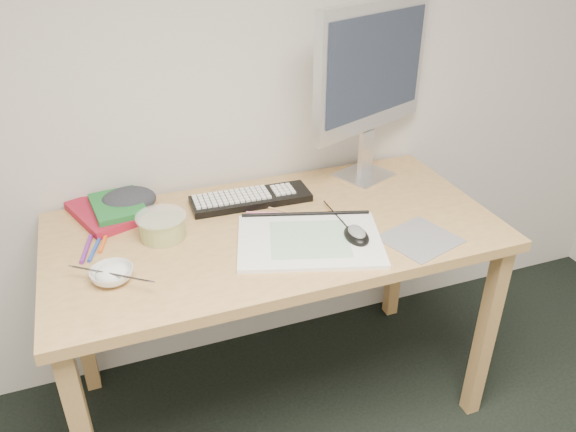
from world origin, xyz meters
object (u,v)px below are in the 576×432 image
Objects in this scene: desk at (275,249)px; rice_bowl at (112,275)px; monitor at (372,73)px; keyboard at (251,199)px; sketchpad at (310,241)px.

rice_bowl is at bearing -166.94° from desk.
monitor is 1.07m from rice_bowl.
keyboard reaches higher than desk.
monitor reaches higher than desk.
monitor is at bearing 61.59° from sketchpad.
monitor reaches higher than rice_bowl.
sketchpad is 0.64m from monitor.
monitor is at bearing 8.23° from keyboard.
rice_bowl is (-0.48, -0.30, 0.01)m from keyboard.
sketchpad is at bearing -61.07° from desk.
monitor is (0.37, 0.36, 0.38)m from sketchpad.
rice_bowl is at bearing 177.58° from monitor.
desk is 0.16m from sketchpad.
monitor is 5.35× the size of rice_bowl.
keyboard is 0.65× the size of monitor.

